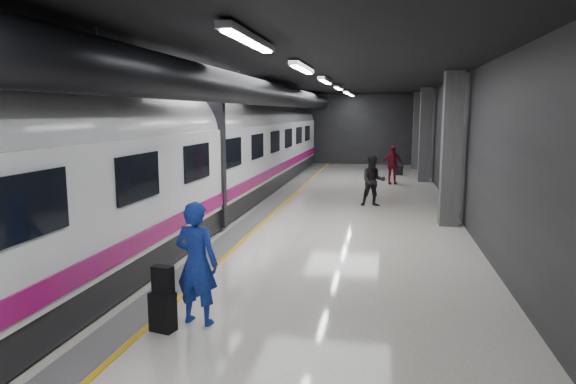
{
  "coord_description": "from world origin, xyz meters",
  "views": [
    {
      "loc": [
        2.6,
        -13.62,
        3.31
      ],
      "look_at": [
        0.34,
        -1.48,
        1.4
      ],
      "focal_mm": 32.0,
      "sensor_mm": 36.0,
      "label": 1
    }
  ],
  "objects": [
    {
      "name": "suitcase_main",
      "position": [
        -0.65,
        -6.64,
        0.31
      ],
      "size": [
        0.42,
        0.32,
        0.61
      ],
      "primitive_type": "cube",
      "rotation": [
        0.0,
        0.0,
        -0.24
      ],
      "color": "black",
      "rests_on": "ground"
    },
    {
      "name": "ground",
      "position": [
        0.0,
        0.0,
        0.0
      ],
      "size": [
        40.0,
        40.0,
        0.0
      ],
      "primitive_type": "plane",
      "color": "white",
      "rests_on": "ground"
    },
    {
      "name": "platform_hall",
      "position": [
        -0.29,
        0.96,
        3.54
      ],
      "size": [
        10.02,
        40.02,
        4.51
      ],
      "color": "black",
      "rests_on": "ground"
    },
    {
      "name": "shoulder_bag",
      "position": [
        -0.63,
        -6.64,
        0.82
      ],
      "size": [
        0.33,
        0.21,
        0.42
      ],
      "primitive_type": "cube",
      "rotation": [
        0.0,
        0.0,
        -0.15
      ],
      "color": "black",
      "rests_on": "suitcase_main"
    },
    {
      "name": "traveler_far_a",
      "position": [
        2.27,
        4.73,
        0.91
      ],
      "size": [
        0.97,
        0.81,
        1.81
      ],
      "primitive_type": "imported",
      "rotation": [
        0.0,
        0.0,
        0.15
      ],
      "color": "black",
      "rests_on": "ground"
    },
    {
      "name": "suitcase_far",
      "position": [
        3.44,
        14.37,
        0.26
      ],
      "size": [
        0.41,
        0.34,
        0.51
      ],
      "primitive_type": "cube",
      "rotation": [
        0.0,
        0.0,
        -0.37
      ],
      "color": "black",
      "rests_on": "ground"
    },
    {
      "name": "traveler_main",
      "position": [
        -0.23,
        -6.25,
        0.98
      ],
      "size": [
        0.78,
        0.58,
        1.97
      ],
      "primitive_type": "imported",
      "rotation": [
        0.0,
        0.0,
        2.98
      ],
      "color": "#173BAD",
      "rests_on": "ground"
    },
    {
      "name": "traveler_far_b",
      "position": [
        3.02,
        10.76,
        0.9
      ],
      "size": [
        1.12,
        0.65,
        1.8
      ],
      "primitive_type": "imported",
      "rotation": [
        0.0,
        0.0,
        0.21
      ],
      "color": "maroon",
      "rests_on": "ground"
    },
    {
      "name": "train",
      "position": [
        -3.25,
        -0.0,
        2.07
      ],
      "size": [
        3.05,
        38.0,
        4.05
      ],
      "color": "black",
      "rests_on": "ground"
    }
  ]
}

